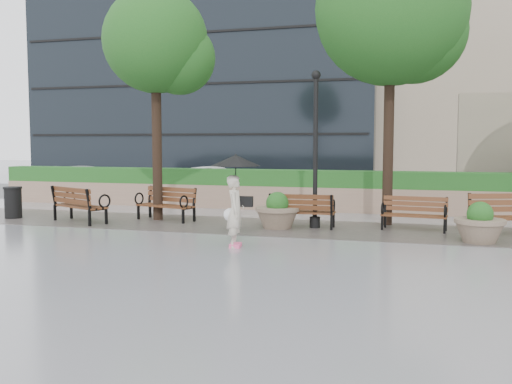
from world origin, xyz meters
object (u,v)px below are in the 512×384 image
(planter_left, at_px, (277,214))
(planter_right, at_px, (480,227))
(bench_4, at_px, (511,224))
(pedestrian, at_px, (235,191))
(trash_bin, at_px, (13,203))
(bench_1, at_px, (166,211))
(bench_3, at_px, (414,221))
(car_left, at_px, (89,181))
(bench_2, at_px, (302,218))
(bench_0, at_px, (80,212))
(car_right, at_px, (215,182))
(lamppost, at_px, (315,159))

(planter_left, relative_size, planter_right, 1.03)
(bench_4, relative_size, pedestrian, 1.03)
(trash_bin, bearing_deg, bench_4, 2.02)
(bench_1, relative_size, bench_3, 1.13)
(car_left, bearing_deg, bench_1, -134.17)
(bench_1, relative_size, planter_right, 1.69)
(planter_left, height_order, pedestrian, pedestrian)
(bench_3, bearing_deg, bench_2, -167.57)
(bench_0, bearing_deg, car_left, -34.37)
(pedestrian, bearing_deg, bench_0, 56.40)
(bench_3, bearing_deg, car_left, 160.80)
(bench_2, relative_size, bench_3, 1.03)
(car_left, height_order, pedestrian, pedestrian)
(bench_4, xyz_separation_m, planter_right, (-0.82, -1.09, 0.06))
(planter_left, xyz_separation_m, trash_bin, (-8.13, -0.24, 0.07))
(bench_3, height_order, trash_bin, trash_bin)
(car_left, distance_m, pedestrian, 14.09)
(bench_1, xyz_separation_m, planter_left, (3.48, -0.56, 0.10))
(bench_1, distance_m, car_right, 7.40)
(bench_4, relative_size, trash_bin, 2.28)
(trash_bin, distance_m, pedestrian, 8.35)
(planter_right, height_order, pedestrian, pedestrian)
(trash_bin, bearing_deg, car_right, 66.85)
(bench_2, height_order, bench_3, bench_2)
(planter_left, relative_size, lamppost, 0.28)
(bench_4, relative_size, car_right, 0.54)
(trash_bin, bearing_deg, bench_2, 3.37)
(bench_0, relative_size, bench_3, 1.20)
(car_right, bearing_deg, planter_left, -146.55)
(bench_1, bearing_deg, planter_right, 6.58)
(bench_4, xyz_separation_m, planter_left, (-5.76, -0.25, 0.07))
(trash_bin, bearing_deg, pedestrian, -18.23)
(lamppost, relative_size, pedestrian, 2.07)
(lamppost, bearing_deg, planter_right, -16.57)
(bench_2, bearing_deg, bench_3, -175.07)
(bench_1, xyz_separation_m, planter_right, (8.43, -1.40, 0.08))
(bench_2, distance_m, trash_bin, 8.76)
(bench_1, height_order, bench_2, bench_1)
(planter_right, bearing_deg, car_left, 152.31)
(lamppost, xyz_separation_m, car_right, (-5.60, 7.51, -1.20))
(bench_2, bearing_deg, lamppost, -167.97)
(car_left, relative_size, car_right, 1.13)
(bench_3, relative_size, trash_bin, 1.88)
(bench_0, bearing_deg, car_right, -72.07)
(bench_0, relative_size, bench_2, 1.16)
(bench_0, distance_m, car_left, 8.83)
(car_left, bearing_deg, lamppost, -121.11)
(bench_1, relative_size, car_right, 0.50)
(car_left, relative_size, pedestrian, 2.16)
(trash_bin, bearing_deg, bench_3, 4.06)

